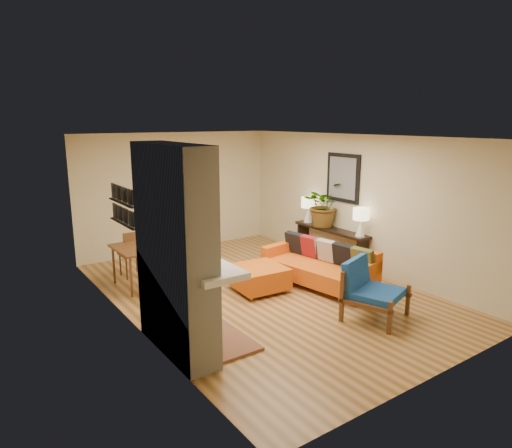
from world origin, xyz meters
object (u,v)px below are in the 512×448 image
(ottoman, at_px, (259,277))
(lamp_near, at_px, (361,219))
(dining_table, at_px, (140,254))
(sofa, at_px, (321,265))
(blue_chair, at_px, (369,287))
(houseplant, at_px, (323,204))
(console_table, at_px, (331,236))
(lamp_far, at_px, (308,207))

(ottoman, height_order, lamp_near, lamp_near)
(dining_table, bearing_deg, sofa, -33.02)
(ottoman, xyz_separation_m, dining_table, (-1.57, 1.36, 0.33))
(blue_chair, bearing_deg, ottoman, 111.71)
(lamp_near, bearing_deg, sofa, -178.83)
(sofa, height_order, ottoman, sofa)
(ottoman, height_order, houseplant, houseplant)
(ottoman, bearing_deg, houseplant, 17.67)
(console_table, bearing_deg, houseplant, 92.40)
(dining_table, relative_size, console_table, 0.89)
(blue_chair, bearing_deg, sofa, 75.31)
(houseplant, bearing_deg, lamp_far, 88.78)
(ottoman, xyz_separation_m, blue_chair, (0.71, -1.79, 0.22))
(ottoman, relative_size, blue_chair, 0.85)
(sofa, xyz_separation_m, console_table, (0.99, 0.79, 0.23))
(lamp_near, relative_size, houseplant, 0.59)
(lamp_far, distance_m, houseplant, 0.49)
(blue_chair, bearing_deg, console_table, 58.35)
(dining_table, bearing_deg, ottoman, -40.80)
(lamp_far, bearing_deg, sofa, -123.45)
(ottoman, distance_m, lamp_far, 2.50)
(sofa, distance_m, blue_chair, 1.47)
(dining_table, distance_m, lamp_near, 4.06)
(lamp_near, bearing_deg, console_table, 90.00)
(lamp_far, relative_size, houseplant, 0.59)
(dining_table, bearing_deg, houseplant, -10.89)
(dining_table, height_order, lamp_near, lamp_near)
(blue_chair, bearing_deg, dining_table, 125.98)
(blue_chair, bearing_deg, lamp_near, 46.60)
(console_table, bearing_deg, sofa, -141.44)
(console_table, relative_size, lamp_far, 3.43)
(console_table, height_order, lamp_near, lamp_near)
(console_table, bearing_deg, blue_chair, -121.65)
(ottoman, bearing_deg, sofa, -18.81)
(sofa, distance_m, console_table, 1.29)
(sofa, distance_m, ottoman, 1.15)
(lamp_near, xyz_separation_m, houseplant, (-0.01, 1.01, 0.12))
(dining_table, distance_m, houseplant, 3.76)
(sofa, height_order, blue_chair, blue_chair)
(ottoman, xyz_separation_m, console_table, (2.08, 0.42, 0.33))
(lamp_near, bearing_deg, ottoman, 170.44)
(console_table, xyz_separation_m, houseplant, (-0.01, 0.24, 0.61))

